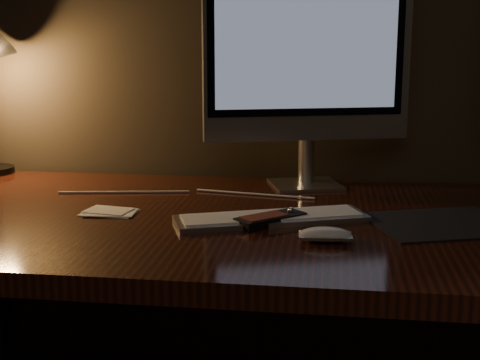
# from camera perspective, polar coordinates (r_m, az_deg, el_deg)

# --- Properties ---
(desk) EXTENTS (1.60, 0.75, 0.75)m
(desk) POSITION_cam_1_polar(r_m,az_deg,el_deg) (1.42, 1.80, -7.40)
(desk) COLOR #34140C
(desk) RESTS_ON ground
(monitor) EXTENTS (0.47, 0.18, 0.51)m
(monitor) POSITION_cam_1_polar(r_m,az_deg,el_deg) (1.55, 5.81, 10.33)
(monitor) COLOR silver
(monitor) RESTS_ON desk
(keyboard) EXTENTS (0.38, 0.23, 0.01)m
(keyboard) POSITION_cam_1_polar(r_m,az_deg,el_deg) (1.28, 2.69, -3.24)
(keyboard) COLOR silver
(keyboard) RESTS_ON desk
(mousepad) EXTENTS (0.31, 0.28, 0.00)m
(mousepad) POSITION_cam_1_polar(r_m,az_deg,el_deg) (1.31, 16.89, -3.56)
(mousepad) COLOR black
(mousepad) RESTS_ON desk
(mouse) EXTENTS (0.09, 0.05, 0.02)m
(mouse) POSITION_cam_1_polar(r_m,az_deg,el_deg) (1.16, 7.29, -4.80)
(mouse) COLOR white
(mouse) RESTS_ON desk
(media_remote) EXTENTS (0.14, 0.13, 0.03)m
(media_remote) POSITION_cam_1_polar(r_m,az_deg,el_deg) (1.26, 2.64, -3.36)
(media_remote) COLOR black
(media_remote) RESTS_ON desk
(papers) EXTENTS (0.11, 0.08, 0.01)m
(papers) POSITION_cam_1_polar(r_m,az_deg,el_deg) (1.36, -11.12, -2.68)
(papers) COLOR white
(papers) RESTS_ON desk
(cable) EXTENTS (0.57, 0.03, 0.00)m
(cable) POSITION_cam_1_polar(r_m,az_deg,el_deg) (1.50, -4.48, -1.21)
(cable) COLOR white
(cable) RESTS_ON desk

